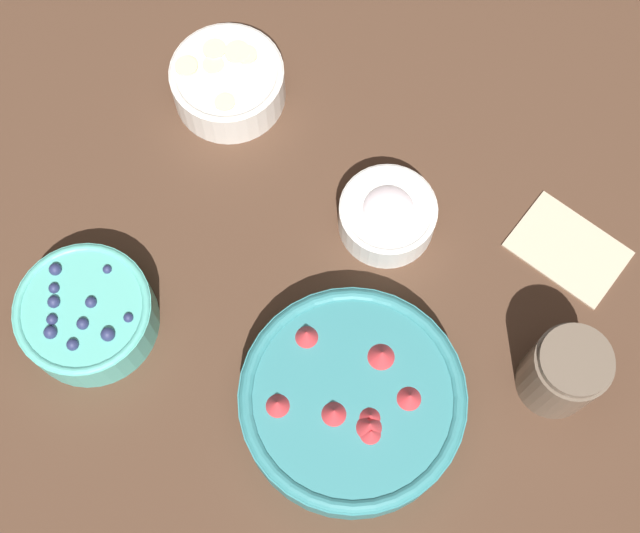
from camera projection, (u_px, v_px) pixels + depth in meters
name	position (u px, v px, depth m)	size (l,w,h in m)	color
ground_plane	(315.00, 322.00, 1.03)	(4.00, 4.00, 0.00)	#4C3323
bowl_strawberries	(352.00, 400.00, 0.96)	(0.24, 0.24, 0.08)	teal
bowl_blueberries	(86.00, 314.00, 1.00)	(0.15, 0.15, 0.07)	#56B7A8
bowl_bananas	(228.00, 81.00, 1.10)	(0.14, 0.14, 0.06)	white
bowl_cream	(387.00, 214.00, 1.04)	(0.11, 0.11, 0.06)	white
jar_chocolate	(563.00, 372.00, 0.96)	(0.08, 0.08, 0.11)	brown
napkin	(569.00, 249.00, 1.06)	(0.14, 0.10, 0.01)	beige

